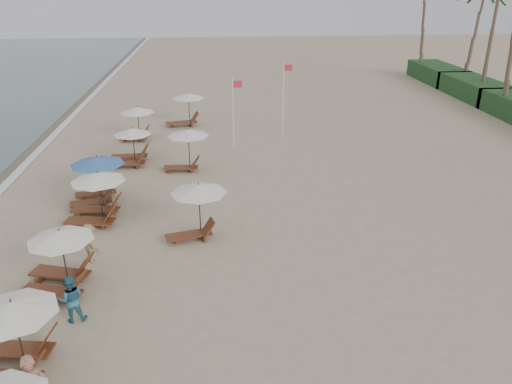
{
  "coord_description": "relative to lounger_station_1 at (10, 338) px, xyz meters",
  "views": [
    {
      "loc": [
        -0.74,
        -11.07,
        9.55
      ],
      "look_at": [
        1.0,
        7.8,
        1.3
      ],
      "focal_mm": 34.52,
      "sensor_mm": 36.0,
      "label": 1
    }
  ],
  "objects": [
    {
      "name": "ground",
      "position": [
        6.1,
        0.48,
        -1.1
      ],
      "size": [
        160.0,
        160.0,
        0.0
      ],
      "primitive_type": "plane",
      "color": "tan",
      "rests_on": "ground"
    },
    {
      "name": "lounger_station_1",
      "position": [
        0.0,
        0.0,
        0.0
      ],
      "size": [
        2.59,
        2.25,
        2.2
      ],
      "color": "brown",
      "rests_on": "ground"
    },
    {
      "name": "lounger_station_2",
      "position": [
        0.13,
        3.75,
        -0.08
      ],
      "size": [
        2.62,
        2.45,
        2.21
      ],
      "color": "brown",
      "rests_on": "ground"
    },
    {
      "name": "lounger_station_3",
      "position": [
        0.31,
        8.82,
        -0.05
      ],
      "size": [
        2.69,
        2.28,
        2.17
      ],
      "color": "brown",
      "rests_on": "ground"
    },
    {
      "name": "lounger_station_4",
      "position": [
        -0.04,
        10.78,
        0.11
      ],
      "size": [
        2.64,
        2.44,
        2.21
      ],
      "color": "brown",
      "rests_on": "ground"
    },
    {
      "name": "lounger_station_5",
      "position": [
        0.74,
        15.82,
        -0.17
      ],
      "size": [
        2.54,
        2.04,
        2.06
      ],
      "color": "brown",
      "rests_on": "ground"
    },
    {
      "name": "lounger_station_6",
      "position": [
        0.51,
        20.49,
        0.03
      ],
      "size": [
        2.4,
        2.18,
        2.1
      ],
      "color": "brown",
      "rests_on": "ground"
    },
    {
      "name": "inland_station_0",
      "position": [
        4.58,
        6.96,
        0.34
      ],
      "size": [
        2.61,
        2.24,
        2.22
      ],
      "color": "brown",
      "rests_on": "ground"
    },
    {
      "name": "inland_station_1",
      "position": [
        3.91,
        14.6,
        0.34
      ],
      "size": [
        2.59,
        2.24,
        2.22
      ],
      "color": "brown",
      "rests_on": "ground"
    },
    {
      "name": "inland_station_2",
      "position": [
        3.53,
        23.46,
        0.18
      ],
      "size": [
        2.88,
        2.24,
        2.22
      ],
      "color": "brown",
      "rests_on": "ground"
    },
    {
      "name": "beachgoer_mid_a",
      "position": [
        0.99,
        2.04,
        -0.34
      ],
      "size": [
        0.83,
        0.7,
        1.53
      ],
      "primitive_type": "imported",
      "rotation": [
        0.0,
        0.0,
        3.31
      ],
      "color": "teal",
      "rests_on": "ground"
    },
    {
      "name": "beachgoer_mid_b",
      "position": [
        0.79,
        5.46,
        -0.35
      ],
      "size": [
        1.08,
        1.07,
        1.5
      ],
      "primitive_type": "imported",
      "rotation": [
        0.0,
        0.0,
        2.37
      ],
      "color": "#9A734E",
      "rests_on": "ground"
    },
    {
      "name": "beachgoer_far_b",
      "position": [
        -0.64,
        12.89,
        -0.34
      ],
      "size": [
        0.87,
        0.87,
        1.52
      ],
      "primitive_type": "imported",
      "rotation": [
        0.0,
        0.0,
        0.77
      ],
      "color": "#A6795A",
      "rests_on": "ground"
    },
    {
      "name": "flag_pole_near",
      "position": [
        6.68,
        18.12,
        1.28
      ],
      "size": [
        0.59,
        0.08,
        4.29
      ],
      "color": "silver",
      "rests_on": "ground"
    },
    {
      "name": "flag_pole_far",
      "position": [
        10.07,
        20.89,
        1.51
      ],
      "size": [
        0.6,
        0.08,
        4.73
      ],
      "color": "silver",
      "rests_on": "ground"
    }
  ]
}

